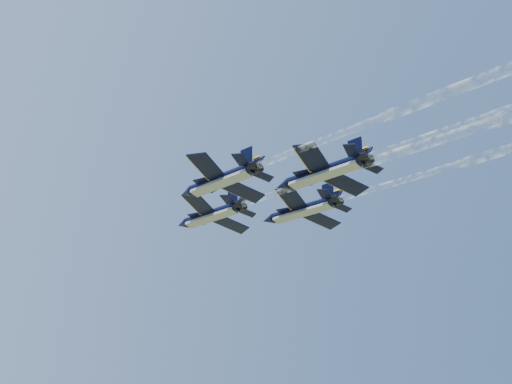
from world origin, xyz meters
TOP-DOWN VIEW (x-y plane):
  - jet_lead at (2.19, 14.72)m, footprint 12.14×16.12m
  - jet_left at (-5.54, 1.72)m, footprint 12.14×16.12m
  - jet_right at (11.43, 4.08)m, footprint 12.14×16.12m
  - jet_slot at (2.99, -8.95)m, footprint 12.14×16.12m
  - smoke_trail_lead at (5.09, -29.40)m, footprint 5.44×60.41m

SIDE VIEW (x-z plane):
  - jet_lead at x=2.19m, z-range 100.85..105.48m
  - jet_left at x=-5.54m, z-range 100.85..105.48m
  - jet_right at x=11.43m, z-range 100.85..105.48m
  - jet_slot at x=2.99m, z-range 100.85..105.48m
  - smoke_trail_lead at x=5.09m, z-range 102.23..104.17m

